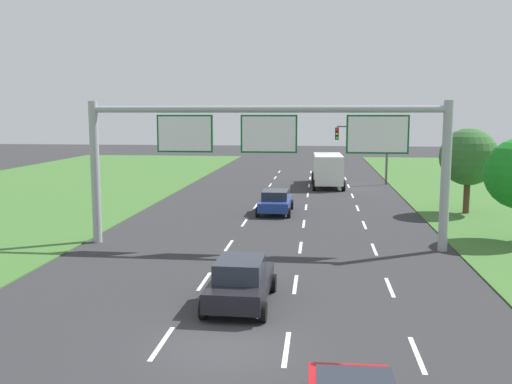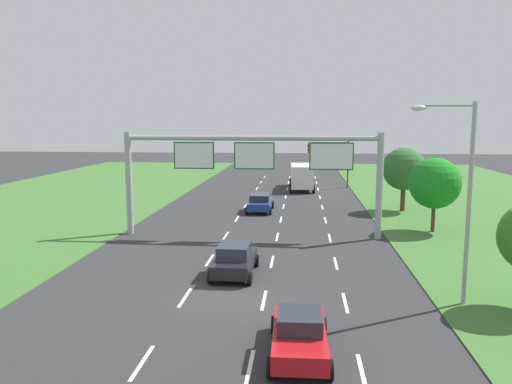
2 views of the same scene
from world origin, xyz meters
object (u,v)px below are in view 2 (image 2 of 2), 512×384
at_px(box_truck, 301,175).
at_px(roadside_tree_far, 404,169).
at_px(sign_gantry, 254,164).
at_px(traffic_light_mast, 331,155).
at_px(street_lamp, 461,186).
at_px(car_mid_lane, 299,333).
at_px(roadside_tree_mid, 435,183).
at_px(car_lead_silver, 260,202).
at_px(car_near_red, 235,259).

height_order(box_truck, roadside_tree_far, roadside_tree_far).
bearing_deg(sign_gantry, traffic_light_mast, 75.50).
distance_m(sign_gantry, traffic_light_mast, 26.24).
bearing_deg(street_lamp, roadside_tree_far, 84.36).
distance_m(car_mid_lane, roadside_tree_mid, 21.61).
xyz_separation_m(street_lamp, roadside_tree_far, (2.20, 22.27, -1.42)).
height_order(car_lead_silver, box_truck, box_truck).
height_order(car_near_red, sign_gantry, sign_gantry).
distance_m(car_lead_silver, traffic_light_mast, 17.69).
relative_size(sign_gantry, roadside_tree_mid, 3.29).
bearing_deg(traffic_light_mast, box_truck, -155.89).
xyz_separation_m(car_lead_silver, car_mid_lane, (3.48, -26.42, -0.03)).
relative_size(car_lead_silver, sign_gantry, 0.25).
bearing_deg(car_near_red, sign_gantry, 90.03).
bearing_deg(roadside_tree_mid, car_mid_lane, -115.47).
xyz_separation_m(box_truck, traffic_light_mast, (3.40, 1.52, 2.27)).
xyz_separation_m(traffic_light_mast, roadside_tree_far, (5.28, -14.95, -0.21)).
distance_m(traffic_light_mast, roadside_tree_far, 15.85).
relative_size(car_near_red, roadside_tree_mid, 0.80).
bearing_deg(roadside_tree_far, roadside_tree_mid, -86.52).
height_order(car_near_red, street_lamp, street_lamp).
distance_m(sign_gantry, roadside_tree_mid, 12.64).
bearing_deg(traffic_light_mast, car_near_red, -101.24).
distance_m(sign_gantry, street_lamp, 15.27).
bearing_deg(car_lead_silver, box_truck, 76.58).
xyz_separation_m(car_lead_silver, sign_gantry, (0.37, -9.40, 4.16)).
relative_size(car_lead_silver, street_lamp, 0.51).
relative_size(roadside_tree_mid, roadside_tree_far, 0.95).
bearing_deg(roadside_tree_mid, car_lead_silver, 150.93).
relative_size(car_near_red, roadside_tree_far, 0.77).
relative_size(car_near_red, car_mid_lane, 0.97).
bearing_deg(street_lamp, box_truck, 100.28).
bearing_deg(car_mid_lane, roadside_tree_mid, 63.51).
height_order(car_lead_silver, car_mid_lane, car_lead_silver).
relative_size(street_lamp, roadside_tree_far, 1.55).
relative_size(traffic_light_mast, street_lamp, 0.66).
xyz_separation_m(car_mid_lane, roadside_tree_mid, (9.22, 19.36, 2.72)).
bearing_deg(car_mid_lane, traffic_light_mast, 84.33).
bearing_deg(roadside_tree_far, street_lamp, -95.64).
bearing_deg(roadside_tree_mid, sign_gantry, -169.24).
xyz_separation_m(sign_gantry, roadside_tree_far, (11.84, 10.43, -1.27)).
bearing_deg(car_near_red, car_lead_silver, 91.85).
height_order(car_lead_silver, roadside_tree_far, roadside_tree_far).
xyz_separation_m(car_near_red, roadside_tree_mid, (12.51, 10.89, 2.66)).
relative_size(car_lead_silver, traffic_light_mast, 0.77).
bearing_deg(car_lead_silver, car_near_red, -89.08).
bearing_deg(car_mid_lane, roadside_tree_far, 71.34).
bearing_deg(traffic_light_mast, street_lamp, -85.27).
relative_size(car_lead_silver, box_truck, 0.53).
xyz_separation_m(car_lead_silver, roadside_tree_mid, (12.70, -7.06, 2.69)).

